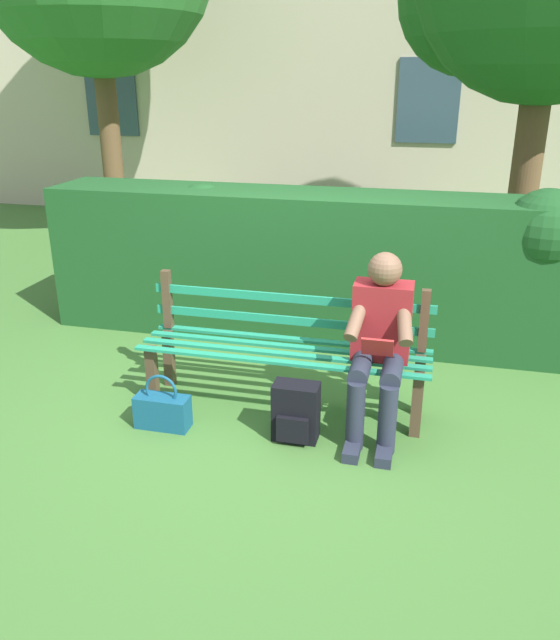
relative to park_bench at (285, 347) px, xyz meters
The scene contains 7 objects.
ground 0.45m from the park_bench, 90.00° to the left, with size 60.00×60.00×0.00m, color #3D6B2D.
park_bench is the anchor object (origin of this frame).
person_seated 0.71m from the park_bench, 166.33° to the left, with size 0.44×0.73×1.19m.
hedge_backdrop 1.40m from the park_bench, 100.13° to the right, with size 5.30×0.79×1.43m.
building_facade 8.41m from the park_bench, 76.38° to the right, with size 10.27×3.05×6.66m.
backpack 0.53m from the park_bench, 111.78° to the left, with size 0.30×0.24×0.39m.
handbag 0.95m from the park_bench, 34.90° to the left, with size 0.37×0.15×0.39m.
Camera 1 is at (-0.94, 3.91, 2.24)m, focal length 35.65 mm.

